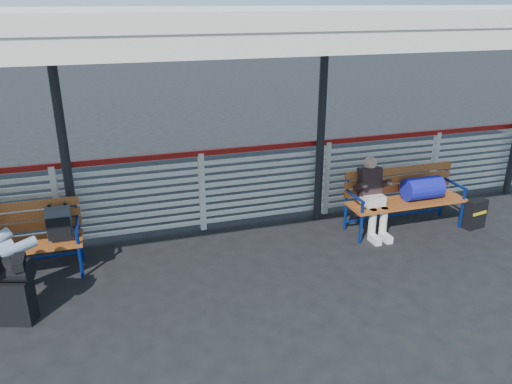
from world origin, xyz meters
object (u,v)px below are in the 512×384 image
object	(u,v)px
bench_left	(18,233)
companion_person	(373,196)
luggage_stack	(13,288)
suitcase_side	(475,214)
bench_right	(413,191)

from	to	relation	value
bench_left	companion_person	distance (m)	4.76
luggage_stack	companion_person	world-z (taller)	companion_person
bench_left	suitcase_side	distance (m)	6.39
bench_left	companion_person	world-z (taller)	companion_person
suitcase_side	bench_right	bearing A→B (deg)	151.24
bench_left	bench_right	distance (m)	5.43
luggage_stack	suitcase_side	world-z (taller)	luggage_stack
bench_left	bench_right	world-z (taller)	same
luggage_stack	companion_person	distance (m)	4.79
bench_right	suitcase_side	distance (m)	1.04
bench_right	suitcase_side	bearing A→B (deg)	-18.28
bench_right	suitcase_side	size ratio (longest dim) A/B	4.00
companion_person	suitcase_side	bearing A→B (deg)	-10.54
bench_left	bench_right	size ratio (longest dim) A/B	1.00
companion_person	bench_left	bearing A→B (deg)	177.17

